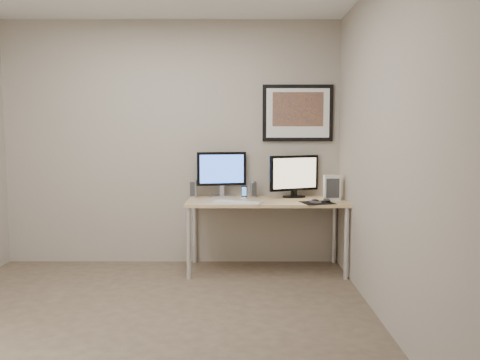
{
  "coord_description": "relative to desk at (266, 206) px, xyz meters",
  "views": [
    {
      "loc": [
        0.74,
        -3.77,
        1.43
      ],
      "look_at": [
        0.74,
        1.1,
        0.96
      ],
      "focal_mm": 38.0,
      "sensor_mm": 36.0,
      "label": 1
    }
  ],
  "objects": [
    {
      "name": "floor",
      "position": [
        -1.0,
        -1.35,
        -0.66
      ],
      "size": [
        3.6,
        3.6,
        0.0
      ],
      "primitive_type": "plane",
      "color": "#4D3E30",
      "rests_on": "ground"
    },
    {
      "name": "room",
      "position": [
        -1.0,
        -0.9,
        0.98
      ],
      "size": [
        3.6,
        3.6,
        3.6
      ],
      "color": "white",
      "rests_on": "ground"
    },
    {
      "name": "desk",
      "position": [
        0.0,
        0.0,
        0.0
      ],
      "size": [
        1.6,
        0.7,
        0.73
      ],
      "color": "tan",
      "rests_on": "floor"
    },
    {
      "name": "framed_art",
      "position": [
        0.35,
        0.33,
        0.96
      ],
      "size": [
        0.75,
        0.04,
        0.6
      ],
      "color": "black",
      "rests_on": "room"
    },
    {
      "name": "monitor_large",
      "position": [
        -0.46,
        0.25,
        0.33
      ],
      "size": [
        0.52,
        0.21,
        0.48
      ],
      "rotation": [
        0.0,
        0.0,
        0.2
      ],
      "color": "#B8B8BD",
      "rests_on": "desk"
    },
    {
      "name": "monitor_tv",
      "position": [
        0.3,
        0.2,
        0.3
      ],
      "size": [
        0.53,
        0.27,
        0.45
      ],
      "rotation": [
        0.0,
        0.0,
        0.43
      ],
      "color": "black",
      "rests_on": "desk"
    },
    {
      "name": "speaker_left",
      "position": [
        -0.75,
        0.21,
        0.16
      ],
      "size": [
        0.09,
        0.09,
        0.18
      ],
      "primitive_type": "cylinder",
      "rotation": [
        0.0,
        0.0,
        -0.32
      ],
      "color": "#B8B8BD",
      "rests_on": "desk"
    },
    {
      "name": "speaker_right",
      "position": [
        -0.13,
        0.24,
        0.15
      ],
      "size": [
        0.09,
        0.09,
        0.17
      ],
      "primitive_type": "cylinder",
      "rotation": [
        0.0,
        0.0,
        0.35
      ],
      "color": "#B8B8BD",
      "rests_on": "desk"
    },
    {
      "name": "phone_dock",
      "position": [
        -0.22,
        0.13,
        0.13
      ],
      "size": [
        0.08,
        0.08,
        0.13
      ],
      "primitive_type": "cube",
      "rotation": [
        0.0,
        0.0,
        -0.3
      ],
      "color": "black",
      "rests_on": "desk"
    },
    {
      "name": "keyboard",
      "position": [
        -0.28,
        -0.21,
        0.07
      ],
      "size": [
        0.5,
        0.3,
        0.02
      ],
      "primitive_type": "cube",
      "rotation": [
        0.0,
        0.0,
        -0.38
      ],
      "color": "silver",
      "rests_on": "desk"
    },
    {
      "name": "mousepad",
      "position": [
        0.49,
        -0.21,
        0.07
      ],
      "size": [
        0.35,
        0.33,
        0.0
      ],
      "primitive_type": "cube",
      "rotation": [
        0.0,
        0.0,
        0.25
      ],
      "color": "black",
      "rests_on": "desk"
    },
    {
      "name": "mouse",
      "position": [
        0.47,
        -0.22,
        0.09
      ],
      "size": [
        0.1,
        0.13,
        0.04
      ],
      "primitive_type": "ellipsoid",
      "rotation": [
        0.0,
        0.0,
        0.41
      ],
      "color": "black",
      "rests_on": "mousepad"
    },
    {
      "name": "remote",
      "position": [
        0.6,
        -0.11,
        0.08
      ],
      "size": [
        0.06,
        0.19,
        0.02
      ],
      "primitive_type": "cube",
      "rotation": [
        0.0,
        0.0,
        -0.05
      ],
      "color": "black",
      "rests_on": "desk"
    },
    {
      "name": "fan_unit",
      "position": [
        0.67,
        0.03,
        0.19
      ],
      "size": [
        0.17,
        0.13,
        0.25
      ],
      "primitive_type": "cube",
      "rotation": [
        0.0,
        0.0,
        -0.04
      ],
      "color": "silver",
      "rests_on": "desk"
    }
  ]
}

